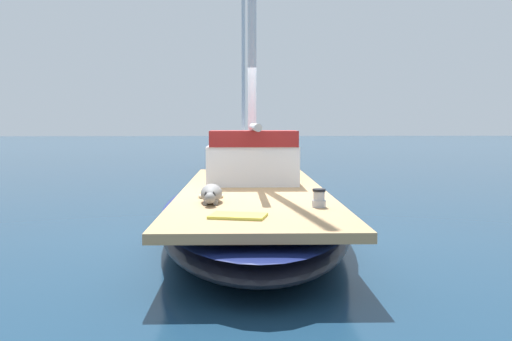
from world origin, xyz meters
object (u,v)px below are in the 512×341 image
sailboat_main (253,210)px  moored_boat_far_astern (245,156)px  deck_winch (319,199)px  coiled_rope (211,196)px  dog_grey (211,194)px  deck_towel (238,216)px

sailboat_main → moored_boat_far_astern: (0.11, 10.47, 0.18)m
sailboat_main → deck_winch: (0.69, -1.83, 0.42)m
deck_winch → coiled_rope: size_ratio=0.65×
dog_grey → deck_towel: (0.31, -1.06, -0.09)m
dog_grey → coiled_rope: (-0.02, 0.44, -0.08)m
moored_boat_far_astern → coiled_rope: bearing=-93.5°
sailboat_main → moored_boat_far_astern: moored_boat_far_astern is taller
sailboat_main → coiled_rope: size_ratio=22.47×
deck_winch → coiled_rope: deck_winch is taller
deck_winch → deck_towel: (-0.93, -0.65, -0.08)m
coiled_rope → deck_towel: size_ratio=0.58×
coiled_rope → moored_boat_far_astern: (0.69, 11.45, -0.16)m
coiled_rope → deck_winch: bearing=-33.9°
deck_winch → deck_towel: size_ratio=0.38×
dog_grey → moored_boat_far_astern: bearing=86.8°
deck_winch → deck_towel: deck_winch is taller
moored_boat_far_astern → deck_winch: bearing=-87.3°
sailboat_main → deck_towel: size_ratio=13.00×
deck_winch → coiled_rope: 1.53m
deck_winch → coiled_rope: bearing=146.1°
coiled_rope → moored_boat_far_astern: bearing=86.5°
coiled_rope → deck_towel: (0.34, -1.50, -0.01)m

